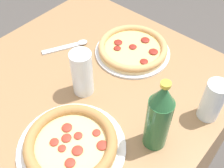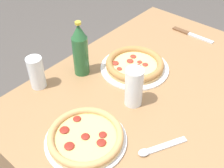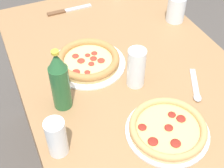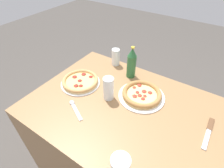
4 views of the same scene
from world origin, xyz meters
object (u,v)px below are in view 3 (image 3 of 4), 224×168
(beer_bottle, at_px, (60,81))
(knife, at_px, (67,10))
(pizza_veggie, at_px, (168,129))
(spoon, at_px, (196,89))
(glass_water, at_px, (176,10))
(pizza_salami, at_px, (88,60))
(glass_red_wine, at_px, (57,139))
(glass_cola, at_px, (136,69))

(beer_bottle, relative_size, knife, 1.07)
(pizza_veggie, height_order, knife, pizza_veggie)
(spoon, bearing_deg, glass_water, 157.79)
(pizza_salami, height_order, knife, pizza_salami)
(knife, bearing_deg, glass_red_wine, -19.77)
(pizza_veggie, xyz_separation_m, spoon, (-0.12, 0.19, -0.01))
(pizza_salami, height_order, glass_water, glass_water)
(glass_cola, distance_m, glass_red_wine, 0.38)
(beer_bottle, bearing_deg, pizza_veggie, 47.17)
(glass_cola, relative_size, glass_red_wine, 1.15)
(pizza_veggie, distance_m, glass_red_wine, 0.35)
(glass_red_wine, distance_m, beer_bottle, 0.19)
(spoon, bearing_deg, glass_red_wine, -84.90)
(knife, bearing_deg, beer_bottle, -19.25)
(beer_bottle, bearing_deg, spoon, 74.62)
(pizza_salami, bearing_deg, glass_water, 105.43)
(glass_red_wine, xyz_separation_m, beer_bottle, (-0.17, 0.07, 0.05))
(pizza_salami, distance_m, beer_bottle, 0.24)
(pizza_salami, relative_size, glass_water, 2.49)
(pizza_salami, xyz_separation_m, glass_water, (-0.13, 0.48, 0.03))
(glass_water, relative_size, spoon, 0.72)
(glass_red_wine, bearing_deg, knife, 160.23)
(pizza_veggie, bearing_deg, beer_bottle, -132.83)
(glass_red_wine, xyz_separation_m, knife, (-0.75, 0.27, -0.06))
(beer_bottle, bearing_deg, pizza_salami, 136.69)
(glass_cola, xyz_separation_m, glass_red_wine, (0.17, -0.34, -0.01))
(glass_water, height_order, beer_bottle, beer_bottle)
(pizza_salami, relative_size, pizza_veggie, 1.09)
(glass_cola, bearing_deg, pizza_veggie, -1.85)
(glass_red_wine, height_order, knife, glass_red_wine)
(beer_bottle, xyz_separation_m, knife, (-0.57, 0.20, -0.11))
(knife, distance_m, spoon, 0.75)
(pizza_veggie, distance_m, glass_cola, 0.25)
(glass_water, xyz_separation_m, beer_bottle, (0.30, -0.63, 0.06))
(glass_red_wine, relative_size, glass_water, 1.13)
(glass_cola, bearing_deg, knife, -172.58)
(pizza_veggie, bearing_deg, glass_cola, 178.15)
(glass_red_wine, distance_m, spoon, 0.53)
(pizza_veggie, bearing_deg, pizza_salami, -164.56)
(glass_red_wine, bearing_deg, pizza_salami, 146.61)
(pizza_veggie, relative_size, beer_bottle, 1.14)
(pizza_salami, bearing_deg, beer_bottle, -43.31)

